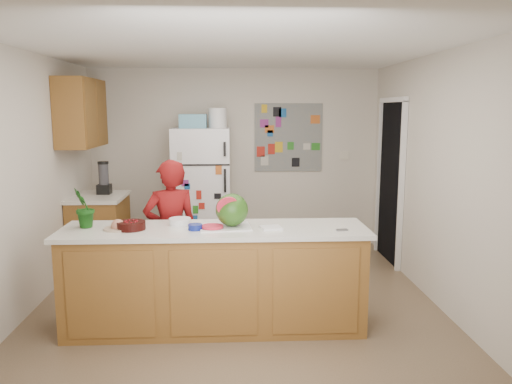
{
  "coord_description": "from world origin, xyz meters",
  "views": [
    {
      "loc": [
        -0.04,
        -4.76,
        1.94
      ],
      "look_at": [
        0.2,
        0.2,
        1.12
      ],
      "focal_mm": 35.0,
      "sensor_mm": 36.0,
      "label": 1
    }
  ],
  "objects_px": {
    "watermelon": "(232,210)",
    "person": "(171,234)",
    "refrigerator": "(202,192)",
    "cherry_bowl": "(131,225)"
  },
  "relations": [
    {
      "from": "watermelon",
      "to": "person",
      "type": "bearing_deg",
      "value": 138.69
    },
    {
      "from": "person",
      "to": "watermelon",
      "type": "xyz_separation_m",
      "value": [
        0.6,
        -0.53,
        0.34
      ]
    },
    {
      "from": "person",
      "to": "watermelon",
      "type": "bearing_deg",
      "value": 122.58
    },
    {
      "from": "refrigerator",
      "to": "person",
      "type": "xyz_separation_m",
      "value": [
        -0.2,
        -1.83,
        -0.12
      ]
    },
    {
      "from": "watermelon",
      "to": "cherry_bowl",
      "type": "xyz_separation_m",
      "value": [
        -0.87,
        -0.05,
        -0.12
      ]
    },
    {
      "from": "person",
      "to": "cherry_bowl",
      "type": "bearing_deg",
      "value": 49.0
    },
    {
      "from": "watermelon",
      "to": "cherry_bowl",
      "type": "bearing_deg",
      "value": -177.0
    },
    {
      "from": "watermelon",
      "to": "cherry_bowl",
      "type": "relative_size",
      "value": 1.18
    },
    {
      "from": "person",
      "to": "cherry_bowl",
      "type": "height_order",
      "value": "person"
    },
    {
      "from": "watermelon",
      "to": "cherry_bowl",
      "type": "height_order",
      "value": "watermelon"
    }
  ]
}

